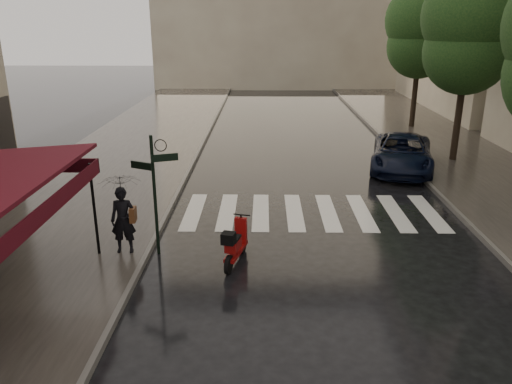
{
  "coord_description": "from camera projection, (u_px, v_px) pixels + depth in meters",
  "views": [
    {
      "loc": [
        1.48,
        -8.56,
        5.66
      ],
      "look_at": [
        1.29,
        3.83,
        1.4
      ],
      "focal_mm": 35.0,
      "sensor_mm": 36.0,
      "label": 1
    }
  ],
  "objects": [
    {
      "name": "pedestrian_with_umbrella",
      "position": [
        121.0,
        190.0,
        12.13
      ],
      "size": [
        1.06,
        1.08,
        2.47
      ],
      "rotation": [
        0.0,
        0.0,
        0.05
      ],
      "color": "black",
      "rests_on": "sidewalk_near"
    },
    {
      "name": "signpost",
      "position": [
        154.0,
        186.0,
        12.22
      ],
      "size": [
        1.17,
        0.29,
        3.1
      ],
      "color": "black",
      "rests_on": "ground"
    },
    {
      "name": "sidewalk_far",
      "position": [
        470.0,
        161.0,
        21.13
      ],
      "size": [
        5.5,
        60.0,
        0.12
      ],
      "primitive_type": "cube",
      "color": "#38332D",
      "rests_on": "ground"
    },
    {
      "name": "parked_car",
      "position": [
        402.0,
        153.0,
        19.86
      ],
      "size": [
        3.43,
        5.33,
        1.37
      ],
      "primitive_type": "imported",
      "rotation": [
        0.0,
        0.0,
        -0.25
      ],
      "color": "black",
      "rests_on": "ground"
    },
    {
      "name": "curb_near",
      "position": [
        195.0,
        159.0,
        21.3
      ],
      "size": [
        0.12,
        60.0,
        0.16
      ],
      "primitive_type": "cube",
      "color": "#595651",
      "rests_on": "ground"
    },
    {
      "name": "tree_mid",
      "position": [
        471.0,
        23.0,
        19.35
      ],
      "size": [
        3.8,
        3.8,
        8.34
      ],
      "color": "black",
      "rests_on": "sidewalk_far"
    },
    {
      "name": "scooter",
      "position": [
        235.0,
        245.0,
        12.12
      ],
      "size": [
        0.66,
        1.61,
        1.08
      ],
      "rotation": [
        0.0,
        0.0,
        -0.24
      ],
      "color": "black",
      "rests_on": "ground"
    },
    {
      "name": "curb_far",
      "position": [
        404.0,
        160.0,
        21.17
      ],
      "size": [
        0.12,
        60.0,
        0.16
      ],
      "primitive_type": "cube",
      "color": "#595651",
      "rests_on": "ground"
    },
    {
      "name": "sidewalk_near",
      "position": [
        124.0,
        159.0,
        21.35
      ],
      "size": [
        6.0,
        60.0,
        0.12
      ],
      "primitive_type": "cube",
      "color": "#38332D",
      "rests_on": "ground"
    },
    {
      "name": "ground",
      "position": [
        189.0,
        320.0,
        9.96
      ],
      "size": [
        120.0,
        120.0,
        0.0
      ],
      "primitive_type": "plane",
      "color": "black",
      "rests_on": "ground"
    },
    {
      "name": "tree_far",
      "position": [
        422.0,
        25.0,
        26.01
      ],
      "size": [
        3.8,
        3.8,
        8.16
      ],
      "color": "black",
      "rests_on": "sidewalk_far"
    },
    {
      "name": "crosswalk",
      "position": [
        311.0,
        212.0,
        15.58
      ],
      "size": [
        7.85,
        3.2,
        0.01
      ],
      "color": "silver",
      "rests_on": "ground"
    }
  ]
}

